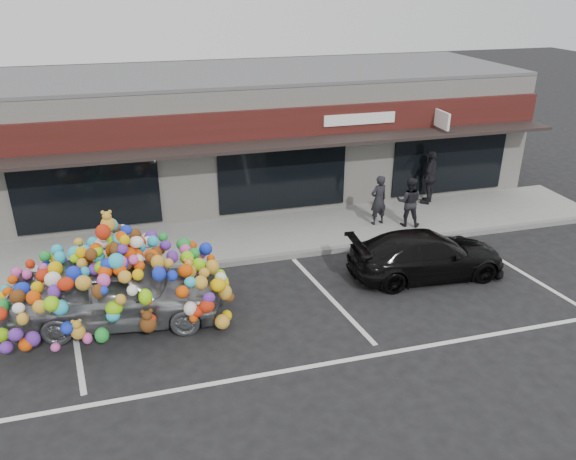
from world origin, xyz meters
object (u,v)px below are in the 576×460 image
object	(u,v)px
pedestrian_c	(430,177)
pedestrian_a	(379,200)
toy_car	(118,283)
black_sedan	(427,255)
pedestrian_b	(409,202)

from	to	relation	value
pedestrian_c	pedestrian_a	bearing A→B (deg)	-18.83
pedestrian_a	pedestrian_c	world-z (taller)	pedestrian_c
toy_car	pedestrian_c	size ratio (longest dim) A/B	2.73
black_sedan	pedestrian_c	bearing A→B (deg)	-25.81
toy_car	pedestrian_c	distance (m)	11.15
pedestrian_a	black_sedan	bearing A→B (deg)	77.95
toy_car	pedestrian_a	size ratio (longest dim) A/B	3.20
black_sedan	pedestrian_c	size ratio (longest dim) A/B	2.22
toy_car	black_sedan	bearing A→B (deg)	-81.28
toy_car	black_sedan	distance (m)	7.79
black_sedan	pedestrian_a	xyz separation A→B (m)	(0.00, 3.19, 0.34)
pedestrian_a	pedestrian_c	bearing A→B (deg)	-165.21
toy_car	black_sedan	size ratio (longest dim) A/B	1.23
toy_car	pedestrian_b	distance (m)	9.13
pedestrian_c	pedestrian_b	bearing A→B (deg)	-0.19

